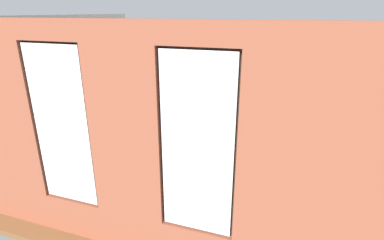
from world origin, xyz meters
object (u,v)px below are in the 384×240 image
at_px(cup_ceramic, 198,138).
at_px(papasan_chair, 221,115).
at_px(candle_jar, 181,137).
at_px(tv_flatscreen, 94,101).
at_px(couch_left, 323,167).
at_px(couch_by_window, 133,196).
at_px(potted_plant_beside_window_right, 33,163).
at_px(table_plant_small, 201,138).
at_px(potted_plant_mid_room_small, 228,139).
at_px(media_console, 97,126).
at_px(potted_plant_corner_near_left, 325,120).
at_px(coffee_table, 198,142).
at_px(potted_plant_near_tv, 87,133).
at_px(remote_black, 214,140).

xyz_separation_m(cup_ceramic, papasan_chair, (-0.08, -1.72, -0.01)).
height_order(candle_jar, tv_flatscreen, tv_flatscreen).
distance_m(couch_left, tv_flatscreen, 5.56).
bearing_deg(couch_by_window, potted_plant_beside_window_right, 3.02).
distance_m(cup_ceramic, table_plant_small, 0.15).
bearing_deg(potted_plant_mid_room_small, potted_plant_beside_window_right, 46.86).
bearing_deg(potted_plant_mid_room_small, candle_jar, 36.36).
height_order(papasan_chair, potted_plant_mid_room_small, papasan_chair).
height_order(candle_jar, media_console, media_console).
bearing_deg(cup_ceramic, tv_flatscreen, -4.79).
relative_size(couch_by_window, tv_flatscreen, 1.67).
height_order(media_console, potted_plant_corner_near_left, potted_plant_corner_near_left).
distance_m(media_console, tv_flatscreen, 0.69).
bearing_deg(media_console, coffee_table, 175.27).
xyz_separation_m(couch_left, table_plant_small, (2.51, -0.15, 0.19)).
bearing_deg(media_console, potted_plant_near_tv, 117.47).
xyz_separation_m(potted_plant_mid_room_small, potted_plant_corner_near_left, (-2.19, -1.59, 0.18)).
relative_size(table_plant_small, potted_plant_corner_near_left, 0.19).
xyz_separation_m(couch_left, cup_ceramic, (2.60, -0.25, 0.12)).
xyz_separation_m(table_plant_small, potted_plant_mid_room_small, (-0.47, -0.69, -0.24)).
bearing_deg(potted_plant_near_tv, couch_by_window, 143.38).
bearing_deg(potted_plant_near_tv, remote_black, -160.70).
bearing_deg(potted_plant_mid_room_small, coffee_table, 45.98).
xyz_separation_m(table_plant_small, papasan_chair, (0.01, -1.82, -0.08)).
distance_m(cup_ceramic, potted_plant_near_tv, 2.49).
bearing_deg(couch_by_window, potted_plant_near_tv, -36.62).
xyz_separation_m(coffee_table, papasan_chair, (-0.08, -1.72, 0.09)).
distance_m(candle_jar, table_plant_small, 0.47).
distance_m(couch_left, coffee_table, 2.62).
height_order(remote_black, potted_plant_mid_room_small, potted_plant_mid_room_small).
relative_size(remote_black, media_console, 0.14).
bearing_deg(remote_black, table_plant_small, 23.84).
relative_size(couch_by_window, potted_plant_corner_near_left, 1.68).
distance_m(potted_plant_mid_room_small, potted_plant_near_tv, 3.24).
distance_m(candle_jar, potted_plant_corner_near_left, 3.87).
xyz_separation_m(candle_jar, potted_plant_beside_window_right, (1.87, 2.30, 0.18)).
height_order(candle_jar, potted_plant_mid_room_small, candle_jar).
relative_size(potted_plant_mid_room_small, potted_plant_near_tv, 0.49).
bearing_deg(table_plant_small, couch_by_window, 78.80).
bearing_deg(remote_black, couch_left, 151.58).
relative_size(couch_left, media_console, 1.53).
height_order(papasan_chair, potted_plant_beside_window_right, potted_plant_beside_window_right).
height_order(couch_left, coffee_table, couch_left).
bearing_deg(coffee_table, remote_black, -160.06).
height_order(couch_by_window, potted_plant_mid_room_small, couch_by_window).
bearing_deg(potted_plant_near_tv, cup_ceramic, -160.80).
distance_m(tv_flatscreen, potted_plant_beside_window_right, 2.75).
distance_m(couch_by_window, media_console, 3.61).
bearing_deg(remote_black, potted_plant_mid_room_small, -134.73).
relative_size(tv_flatscreen, papasan_chair, 1.05).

